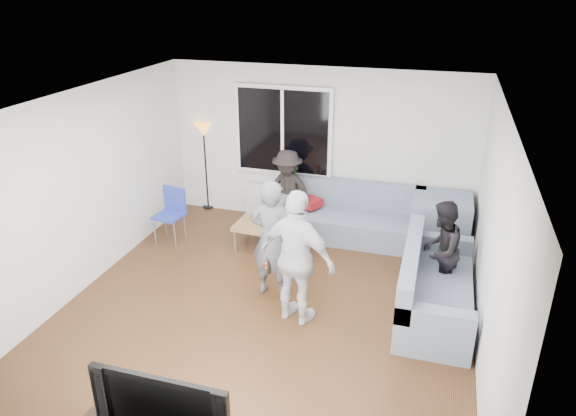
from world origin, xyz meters
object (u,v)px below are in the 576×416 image
(television, at_px, (168,401))
(floor_lamp, at_px, (206,167))
(coffee_table, at_px, (272,237))
(player_right, at_px, (297,259))
(side_chair, at_px, (169,217))
(spectator_back, at_px, (287,191))
(sofa_back_section, at_px, (348,213))
(player_left, at_px, (272,240))
(spectator_right, at_px, (440,251))
(sofa_right_section, at_px, (437,282))

(television, bearing_deg, floor_lamp, 111.61)
(coffee_table, bearing_deg, player_right, -62.39)
(player_right, height_order, television, player_right)
(side_chair, bearing_deg, spectator_back, 39.97)
(floor_lamp, xyz_separation_m, player_right, (2.47, -2.85, 0.06))
(sofa_back_section, bearing_deg, player_left, -108.26)
(coffee_table, bearing_deg, spectator_right, -14.22)
(coffee_table, height_order, television, television)
(coffee_table, relative_size, side_chair, 1.28)
(sofa_back_section, distance_m, floor_lamp, 2.71)
(sofa_right_section, bearing_deg, spectator_right, 0.00)
(sofa_back_section, xyz_separation_m, floor_lamp, (-2.64, 0.48, 0.36))
(player_right, bearing_deg, sofa_right_section, -140.48)
(player_left, distance_m, spectator_back, 1.98)
(player_right, distance_m, television, 2.43)
(sofa_right_section, bearing_deg, spectator_back, 54.30)
(player_right, relative_size, spectator_back, 1.24)
(coffee_table, bearing_deg, floor_lamp, 143.38)
(coffee_table, relative_size, player_left, 0.69)
(player_left, height_order, player_right, player_right)
(player_left, bearing_deg, spectator_back, -73.93)
(coffee_table, relative_size, floor_lamp, 0.71)
(player_right, distance_m, spectator_right, 1.91)
(sofa_back_section, relative_size, player_right, 1.37)
(side_chair, xyz_separation_m, television, (2.08, -3.84, 0.34))
(side_chair, xyz_separation_m, player_left, (2.01, -0.98, 0.37))
(sofa_right_section, xyz_separation_m, player_left, (-2.06, -0.20, 0.37))
(player_left, height_order, spectator_back, player_left)
(sofa_back_section, distance_m, player_right, 2.41)
(player_right, height_order, spectator_back, player_right)
(sofa_back_section, height_order, coffee_table, sofa_back_section)
(coffee_table, xyz_separation_m, player_left, (0.40, -1.20, 0.60))
(floor_lamp, relative_size, spectator_right, 1.18)
(television, bearing_deg, side_chair, 118.45)
(coffee_table, distance_m, side_chair, 1.64)
(player_right, bearing_deg, player_left, -27.12)
(sofa_back_section, distance_m, player_left, 2.05)
(sofa_back_section, height_order, player_left, player_left)
(sofa_back_section, xyz_separation_m, side_chair, (-2.64, -0.93, 0.01))
(sofa_right_section, xyz_separation_m, television, (-1.99, -3.05, 0.35))
(floor_lamp, bearing_deg, player_left, -49.98)
(sofa_back_section, height_order, player_right, player_right)
(side_chair, xyz_separation_m, player_right, (2.47, -1.44, 0.41))
(spectator_back, bearing_deg, player_right, -61.61)
(floor_lamp, relative_size, player_right, 0.93)
(coffee_table, distance_m, floor_lamp, 2.09)
(side_chair, relative_size, player_right, 0.51)
(floor_lamp, relative_size, television, 1.35)
(spectator_back, bearing_deg, spectator_right, -20.21)
(sofa_back_section, relative_size, spectator_back, 1.69)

